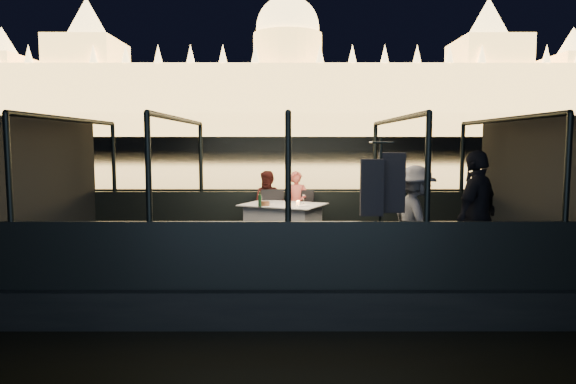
{
  "coord_description": "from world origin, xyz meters",
  "views": [
    {
      "loc": [
        -0.01,
        -8.59,
        2.43
      ],
      "look_at": [
        0.0,
        0.4,
        1.55
      ],
      "focal_mm": 32.0,
      "sensor_mm": 36.0,
      "label": 1
    }
  ],
  "objects_px": {
    "passenger_stripe": "(415,216)",
    "wine_bottle": "(260,199)",
    "passenger_dark": "(476,221)",
    "dining_table_central": "(283,224)",
    "chair_port_left": "(272,217)",
    "chair_port_right": "(304,217)",
    "coat_stand": "(380,217)",
    "person_man_maroon": "(269,200)",
    "person_woman_coral": "(297,200)"
  },
  "relations": [
    {
      "from": "coat_stand",
      "to": "passenger_dark",
      "type": "relative_size",
      "value": 1.08
    },
    {
      "from": "chair_port_right",
      "to": "passenger_dark",
      "type": "relative_size",
      "value": 0.52
    },
    {
      "from": "chair_port_right",
      "to": "chair_port_left",
      "type": "bearing_deg",
      "value": -155.8
    },
    {
      "from": "chair_port_left",
      "to": "dining_table_central",
      "type": "bearing_deg",
      "value": -71.23
    },
    {
      "from": "chair_port_left",
      "to": "passenger_dark",
      "type": "distance_m",
      "value": 4.24
    },
    {
      "from": "chair_port_left",
      "to": "wine_bottle",
      "type": "relative_size",
      "value": 3.5
    },
    {
      "from": "person_man_maroon",
      "to": "passenger_dark",
      "type": "height_order",
      "value": "passenger_dark"
    },
    {
      "from": "person_man_maroon",
      "to": "passenger_dark",
      "type": "bearing_deg",
      "value": -35.49
    },
    {
      "from": "chair_port_right",
      "to": "passenger_stripe",
      "type": "distance_m",
      "value": 3.12
    },
    {
      "from": "coat_stand",
      "to": "person_man_maroon",
      "type": "distance_m",
      "value": 3.74
    },
    {
      "from": "passenger_stripe",
      "to": "wine_bottle",
      "type": "xyz_separation_m",
      "value": [
        -2.36,
        1.77,
        0.06
      ]
    },
    {
      "from": "chair_port_left",
      "to": "coat_stand",
      "type": "bearing_deg",
      "value": -70.56
    },
    {
      "from": "passenger_dark",
      "to": "dining_table_central",
      "type": "bearing_deg",
      "value": -91.34
    },
    {
      "from": "wine_bottle",
      "to": "coat_stand",
      "type": "bearing_deg",
      "value": -51.34
    },
    {
      "from": "chair_port_right",
      "to": "coat_stand",
      "type": "xyz_separation_m",
      "value": [
        0.95,
        -3.12,
        0.45
      ]
    },
    {
      "from": "coat_stand",
      "to": "passenger_stripe",
      "type": "height_order",
      "value": "coat_stand"
    },
    {
      "from": "passenger_stripe",
      "to": "passenger_dark",
      "type": "distance_m",
      "value": 0.85
    },
    {
      "from": "person_woman_coral",
      "to": "coat_stand",
      "type": "bearing_deg",
      "value": -68.49
    },
    {
      "from": "dining_table_central",
      "to": "coat_stand",
      "type": "bearing_deg",
      "value": -62.81
    },
    {
      "from": "coat_stand",
      "to": "passenger_dark",
      "type": "height_order",
      "value": "coat_stand"
    },
    {
      "from": "coat_stand",
      "to": "chair_port_right",
      "type": "bearing_deg",
      "value": 106.88
    },
    {
      "from": "person_woman_coral",
      "to": "chair_port_right",
      "type": "bearing_deg",
      "value": -55.61
    },
    {
      "from": "chair_port_left",
      "to": "passenger_stripe",
      "type": "bearing_deg",
      "value": -58.15
    },
    {
      "from": "person_woman_coral",
      "to": "passenger_stripe",
      "type": "distance_m",
      "value": 3.36
    },
    {
      "from": "person_woman_coral",
      "to": "wine_bottle",
      "type": "relative_size",
      "value": 4.84
    },
    {
      "from": "dining_table_central",
      "to": "chair_port_right",
      "type": "xyz_separation_m",
      "value": [
        0.4,
        0.49,
        0.06
      ]
    },
    {
      "from": "coat_stand",
      "to": "wine_bottle",
      "type": "xyz_separation_m",
      "value": [
        -1.77,
        2.21,
        0.02
      ]
    },
    {
      "from": "person_woman_coral",
      "to": "person_man_maroon",
      "type": "relative_size",
      "value": 0.99
    },
    {
      "from": "dining_table_central",
      "to": "chair_port_right",
      "type": "relative_size",
      "value": 1.52
    },
    {
      "from": "dining_table_central",
      "to": "chair_port_right",
      "type": "bearing_deg",
      "value": 50.63
    },
    {
      "from": "dining_table_central",
      "to": "chair_port_right",
      "type": "distance_m",
      "value": 0.64
    },
    {
      "from": "dining_table_central",
      "to": "passenger_dark",
      "type": "height_order",
      "value": "passenger_dark"
    },
    {
      "from": "person_woman_coral",
      "to": "passenger_stripe",
      "type": "bearing_deg",
      "value": -56.36
    },
    {
      "from": "person_man_maroon",
      "to": "wine_bottle",
      "type": "height_order",
      "value": "person_man_maroon"
    },
    {
      "from": "dining_table_central",
      "to": "passenger_stripe",
      "type": "bearing_deg",
      "value": -48.29
    },
    {
      "from": "dining_table_central",
      "to": "person_man_maroon",
      "type": "bearing_deg",
      "value": 112.43
    },
    {
      "from": "passenger_stripe",
      "to": "passenger_dark",
      "type": "relative_size",
      "value": 0.88
    },
    {
      "from": "passenger_stripe",
      "to": "person_woman_coral",
      "type": "bearing_deg",
      "value": 17.59
    },
    {
      "from": "chair_port_left",
      "to": "person_woman_coral",
      "type": "height_order",
      "value": "person_woman_coral"
    },
    {
      "from": "dining_table_central",
      "to": "wine_bottle",
      "type": "distance_m",
      "value": 0.79
    },
    {
      "from": "dining_table_central",
      "to": "passenger_dark",
      "type": "relative_size",
      "value": 0.8
    },
    {
      "from": "person_man_maroon",
      "to": "chair_port_left",
      "type": "bearing_deg",
      "value": -62.08
    },
    {
      "from": "person_woman_coral",
      "to": "person_man_maroon",
      "type": "xyz_separation_m",
      "value": [
        -0.56,
        0.0,
        0.0
      ]
    },
    {
      "from": "dining_table_central",
      "to": "chair_port_left",
      "type": "bearing_deg",
      "value": 116.41
    },
    {
      "from": "person_woman_coral",
      "to": "chair_port_left",
      "type": "bearing_deg",
      "value": -147.61
    },
    {
      "from": "passenger_dark",
      "to": "wine_bottle",
      "type": "bearing_deg",
      "value": -82.36
    },
    {
      "from": "coat_stand",
      "to": "passenger_stripe",
      "type": "distance_m",
      "value": 0.75
    },
    {
      "from": "dining_table_central",
      "to": "passenger_dark",
      "type": "xyz_separation_m",
      "value": [
        2.68,
        -2.6,
        0.47
      ]
    },
    {
      "from": "passenger_dark",
      "to": "chair_port_right",
      "type": "bearing_deg",
      "value": -100.83
    },
    {
      "from": "chair_port_right",
      "to": "person_woman_coral",
      "type": "xyz_separation_m",
      "value": [
        -0.14,
        0.23,
        0.3
      ]
    }
  ]
}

